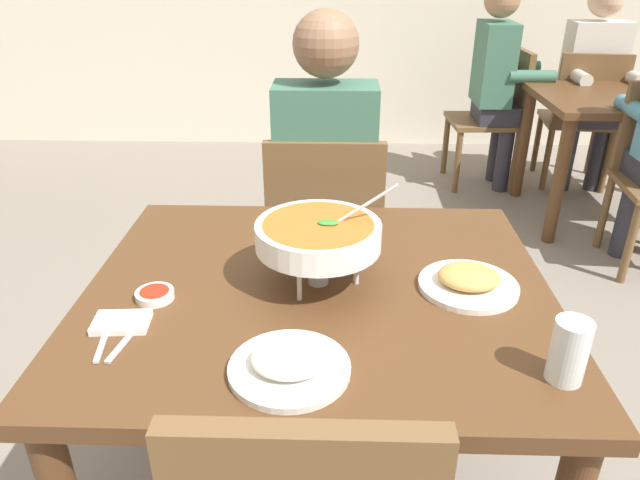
{
  "coord_description": "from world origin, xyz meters",
  "views": [
    {
      "loc": [
        0.04,
        -1.22,
        1.48
      ],
      "look_at": [
        0.0,
        0.15,
        0.79
      ],
      "focal_mm": 32.81,
      "sensor_mm": 36.0,
      "label": 1
    }
  ],
  "objects_px": {
    "appetizer_plate": "(469,282)",
    "chair_bg_left": "(498,110)",
    "curry_bowl": "(320,236)",
    "sauce_dish": "(155,295)",
    "rice_plate": "(289,363)",
    "chair_bg_right": "(582,113)",
    "dining_table_main": "(318,323)",
    "chair_diner_main": "(325,233)",
    "drink_glass": "(568,354)",
    "patron_bg_left": "(499,75)",
    "diner_main": "(325,171)",
    "dining_table_far": "(625,119)",
    "patron_bg_right": "(594,75)"
  },
  "relations": [
    {
      "from": "patron_bg_right",
      "to": "dining_table_far",
      "type": "bearing_deg",
      "value": -90.11
    },
    {
      "from": "chair_bg_left",
      "to": "patron_bg_left",
      "type": "bearing_deg",
      "value": -129.76
    },
    {
      "from": "dining_table_far",
      "to": "sauce_dish",
      "type": "bearing_deg",
      "value": -133.54
    },
    {
      "from": "curry_bowl",
      "to": "chair_bg_left",
      "type": "relative_size",
      "value": 0.37
    },
    {
      "from": "appetizer_plate",
      "to": "rice_plate",
      "type": "bearing_deg",
      "value": -141.92
    },
    {
      "from": "curry_bowl",
      "to": "patron_bg_left",
      "type": "height_order",
      "value": "patron_bg_left"
    },
    {
      "from": "appetizer_plate",
      "to": "chair_bg_left",
      "type": "bearing_deg",
      "value": 74.41
    },
    {
      "from": "chair_bg_right",
      "to": "patron_bg_right",
      "type": "xyz_separation_m",
      "value": [
        0.03,
        0.02,
        0.24
      ]
    },
    {
      "from": "drink_glass",
      "to": "chair_bg_left",
      "type": "bearing_deg",
      "value": 78.15
    },
    {
      "from": "dining_table_main",
      "to": "patron_bg_left",
      "type": "relative_size",
      "value": 0.86
    },
    {
      "from": "appetizer_plate",
      "to": "patron_bg_left",
      "type": "xyz_separation_m",
      "value": [
        0.7,
        2.62,
        -0.02
      ]
    },
    {
      "from": "rice_plate",
      "to": "patron_bg_right",
      "type": "height_order",
      "value": "patron_bg_right"
    },
    {
      "from": "chair_diner_main",
      "to": "sauce_dish",
      "type": "xyz_separation_m",
      "value": [
        -0.38,
        -0.84,
        0.24
      ]
    },
    {
      "from": "sauce_dish",
      "to": "drink_glass",
      "type": "relative_size",
      "value": 0.69
    },
    {
      "from": "chair_diner_main",
      "to": "chair_bg_right",
      "type": "distance_m",
      "value": 2.47
    },
    {
      "from": "chair_bg_left",
      "to": "dining_table_main",
      "type": "bearing_deg",
      "value": -112.57
    },
    {
      "from": "drink_glass",
      "to": "patron_bg_left",
      "type": "bearing_deg",
      "value": 78.75
    },
    {
      "from": "sauce_dish",
      "to": "dining_table_far",
      "type": "relative_size",
      "value": 0.09
    },
    {
      "from": "patron_bg_left",
      "to": "patron_bg_right",
      "type": "xyz_separation_m",
      "value": [
        0.61,
        0.02,
        0.0
      ]
    },
    {
      "from": "drink_glass",
      "to": "patron_bg_right",
      "type": "xyz_separation_m",
      "value": [
        1.19,
        2.97,
        -0.05
      ]
    },
    {
      "from": "appetizer_plate",
      "to": "patron_bg_left",
      "type": "bearing_deg",
      "value": 74.98
    },
    {
      "from": "appetizer_plate",
      "to": "chair_bg_right",
      "type": "bearing_deg",
      "value": 63.97
    },
    {
      "from": "dining_table_main",
      "to": "chair_diner_main",
      "type": "bearing_deg",
      "value": 90.0
    },
    {
      "from": "rice_plate",
      "to": "drink_glass",
      "type": "relative_size",
      "value": 1.85
    },
    {
      "from": "dining_table_main",
      "to": "chair_bg_left",
      "type": "relative_size",
      "value": 1.25
    },
    {
      "from": "rice_plate",
      "to": "patron_bg_left",
      "type": "distance_m",
      "value": 3.15
    },
    {
      "from": "dining_table_far",
      "to": "patron_bg_right",
      "type": "distance_m",
      "value": 0.56
    },
    {
      "from": "sauce_dish",
      "to": "rice_plate",
      "type": "bearing_deg",
      "value": -37.01
    },
    {
      "from": "chair_bg_left",
      "to": "patron_bg_left",
      "type": "distance_m",
      "value": 0.25
    },
    {
      "from": "rice_plate",
      "to": "chair_bg_right",
      "type": "xyz_separation_m",
      "value": [
        1.69,
        2.94,
        -0.25
      ]
    },
    {
      "from": "dining_table_far",
      "to": "patron_bg_right",
      "type": "xyz_separation_m",
      "value": [
        0.0,
        0.54,
        0.14
      ]
    },
    {
      "from": "rice_plate",
      "to": "appetizer_plate",
      "type": "distance_m",
      "value": 0.52
    },
    {
      "from": "sauce_dish",
      "to": "diner_main",
      "type": "bearing_deg",
      "value": 66.39
    },
    {
      "from": "diner_main",
      "to": "curry_bowl",
      "type": "height_order",
      "value": "diner_main"
    },
    {
      "from": "rice_plate",
      "to": "appetizer_plate",
      "type": "bearing_deg",
      "value": 38.08
    },
    {
      "from": "chair_bg_right",
      "to": "patron_bg_left",
      "type": "height_order",
      "value": "patron_bg_left"
    },
    {
      "from": "appetizer_plate",
      "to": "chair_bg_right",
      "type": "xyz_separation_m",
      "value": [
        1.28,
        2.62,
        -0.25
      ]
    },
    {
      "from": "chair_diner_main",
      "to": "rice_plate",
      "type": "xyz_separation_m",
      "value": [
        -0.04,
        -1.09,
        0.25
      ]
    },
    {
      "from": "sauce_dish",
      "to": "dining_table_far",
      "type": "distance_m",
      "value": 2.99
    },
    {
      "from": "chair_bg_left",
      "to": "rice_plate",
      "type": "bearing_deg",
      "value": -111.09
    },
    {
      "from": "sauce_dish",
      "to": "appetizer_plate",
      "type": "bearing_deg",
      "value": 5.11
    },
    {
      "from": "dining_table_main",
      "to": "rice_plate",
      "type": "xyz_separation_m",
      "value": [
        -0.04,
        -0.32,
        0.13
      ]
    },
    {
      "from": "rice_plate",
      "to": "patron_bg_right",
      "type": "relative_size",
      "value": 0.18
    },
    {
      "from": "dining_table_main",
      "to": "sauce_dish",
      "type": "bearing_deg",
      "value": -169.59
    },
    {
      "from": "chair_bg_left",
      "to": "chair_bg_right",
      "type": "xyz_separation_m",
      "value": [
        0.53,
        -0.06,
        0.0
      ]
    },
    {
      "from": "curry_bowl",
      "to": "sauce_dish",
      "type": "distance_m",
      "value": 0.41
    },
    {
      "from": "drink_glass",
      "to": "patron_bg_right",
      "type": "height_order",
      "value": "patron_bg_right"
    },
    {
      "from": "chair_diner_main",
      "to": "chair_bg_left",
      "type": "height_order",
      "value": "same"
    },
    {
      "from": "patron_bg_left",
      "to": "drink_glass",
      "type": "bearing_deg",
      "value": -101.25
    },
    {
      "from": "appetizer_plate",
      "to": "chair_bg_left",
      "type": "xyz_separation_m",
      "value": [
        0.75,
        2.68,
        -0.25
      ]
    }
  ]
}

